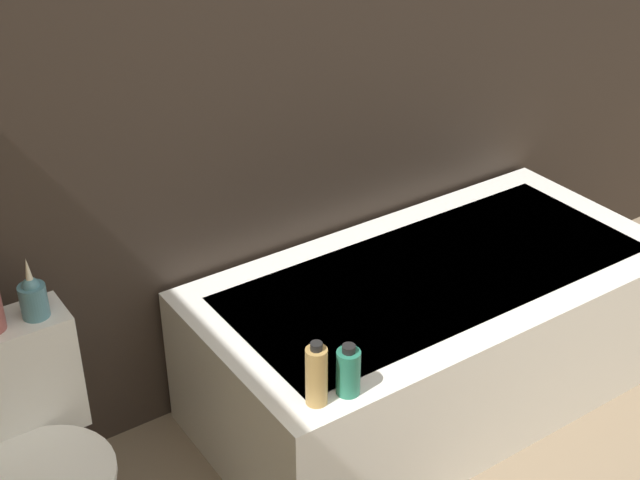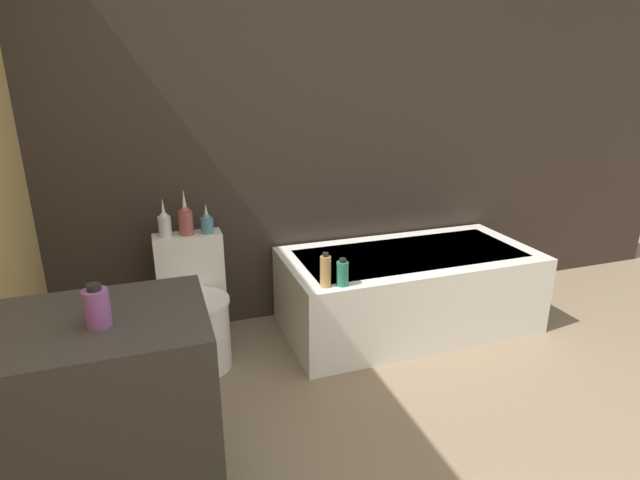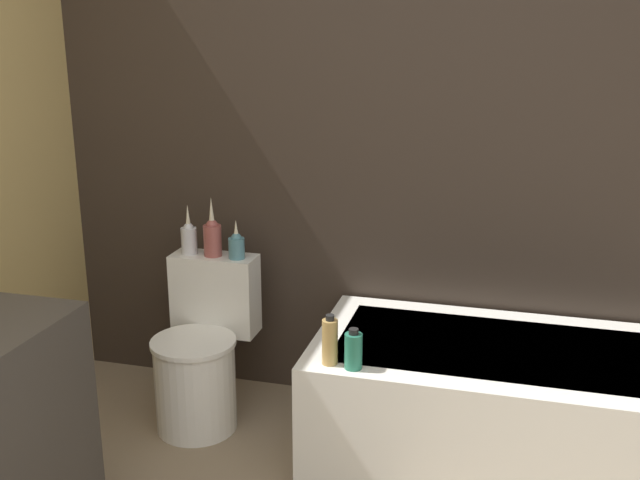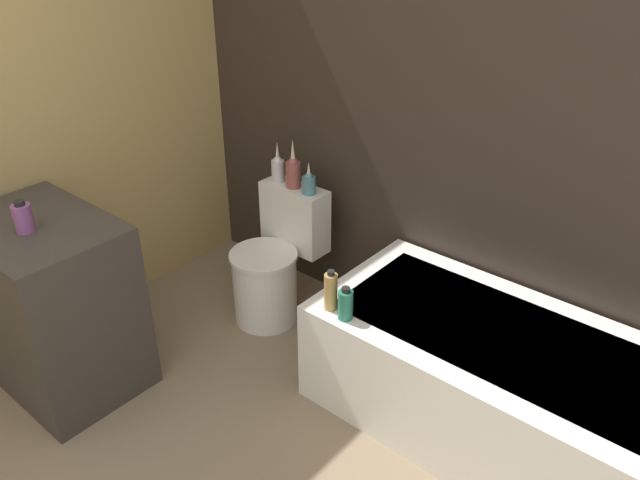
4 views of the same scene
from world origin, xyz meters
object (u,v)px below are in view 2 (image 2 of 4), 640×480
Objects in this scene: soap_bottle_glass at (97,307)px; shampoo_bottle_tall at (325,271)px; vase_gold at (165,223)px; vase_bronze at (207,223)px; bathtub at (408,289)px; shampoo_bottle_short at (342,273)px; vase_silver at (186,219)px; toilet at (196,312)px.

soap_bottle_glass is 1.31m from shampoo_bottle_tall.
vase_gold reaches higher than vase_bronze.
bathtub is 9.18× the size of vase_bronze.
shampoo_bottle_tall is 0.09m from shampoo_bottle_short.
bathtub is 1.46m from vase_silver.
vase_gold reaches higher than bathtub.
soap_bottle_glass is at bearing -146.04° from shampoo_bottle_short.
toilet is at bearing -56.74° from vase_gold.
vase_silver is at bearing 143.21° from shampoo_bottle_tall.
shampoo_bottle_short is at bearing -38.14° from vase_bronze.
vase_silver is (0.11, -0.00, 0.01)m from vase_gold.
vase_silver reaches higher than bathtub.
shampoo_bottle_short reaches higher than bathtub.
soap_bottle_glass is 0.91× the size of shampoo_bottle_short.
shampoo_bottle_tall reaches higher than shampoo_bottle_short.
soap_bottle_glass is at bearing -143.23° from shampoo_bottle_tall.
shampoo_bottle_short is at bearing -8.77° from shampoo_bottle_tall.
toilet is 3.18× the size of vase_gold.
vase_bronze reaches higher than bathtub.
toilet is at bearing 153.94° from shampoo_bottle_tall.
vase_gold is at bearing 172.55° from bathtub.
shampoo_bottle_tall is (0.66, -0.32, 0.29)m from toilet.
vase_bronze reaches higher than shampoo_bottle_short.
vase_bronze is 0.91× the size of shampoo_bottle_tall.
vase_silver is at bearing 74.04° from soap_bottle_glass.
toilet is 4.09× the size of vase_bronze.
shampoo_bottle_short is at bearing -24.16° from toilet.
shampoo_bottle_short is (0.75, -0.34, 0.27)m from toilet.
bathtub is 10.42× the size of shampoo_bottle_short.
vase_bronze is at bearing 141.86° from shampoo_bottle_short.
soap_bottle_glass is 1.31m from vase_silver.
vase_gold is at bearing 79.02° from soap_bottle_glass.
vase_gold reaches higher than shampoo_bottle_tall.
soap_bottle_glass reaches higher than toilet.
bathtub is 2.11m from soap_bottle_glass.
vase_bronze is at bearing 69.20° from soap_bottle_glass.
vase_gold reaches higher than shampoo_bottle_short.
bathtub is at bearing -7.45° from vase_gold.
bathtub is 1.34m from vase_bronze.
soap_bottle_glass is at bearing -108.32° from toilet.
vase_gold is 0.12m from vase_silver.
vase_bronze is 0.75m from shampoo_bottle_tall.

